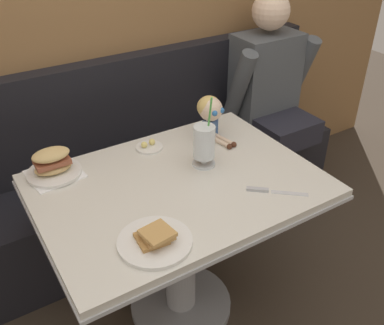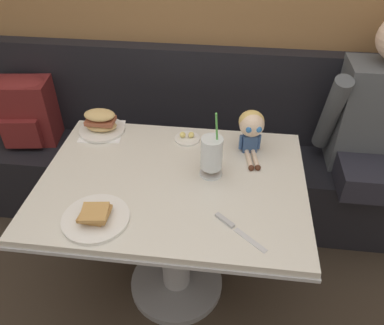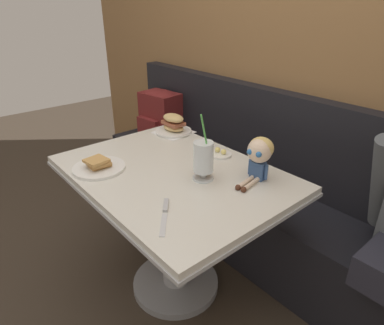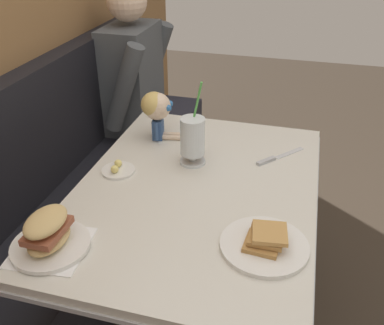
% 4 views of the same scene
% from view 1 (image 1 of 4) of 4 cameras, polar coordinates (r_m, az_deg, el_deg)
% --- Properties ---
extents(wood_panel_wall, '(4.40, 0.08, 2.40)m').
position_cam_1_polar(wood_panel_wall, '(2.28, -13.69, 18.06)').
color(wood_panel_wall, olive).
rests_on(wood_panel_wall, ground).
extents(booth_bench, '(2.60, 0.48, 1.00)m').
position_cam_1_polar(booth_bench, '(2.44, -9.11, -3.27)').
color(booth_bench, black).
rests_on(booth_bench, ground).
extents(diner_table, '(1.11, 0.81, 0.74)m').
position_cam_1_polar(diner_table, '(1.86, -1.67, -7.54)').
color(diner_table, silver).
rests_on(diner_table, ground).
extents(toast_plate, '(0.25, 0.25, 0.06)m').
position_cam_1_polar(toast_plate, '(1.46, -4.85, -10.02)').
color(toast_plate, white).
rests_on(toast_plate, diner_table).
extents(milkshake_glass, '(0.10, 0.10, 0.31)m').
position_cam_1_polar(milkshake_glass, '(1.79, 1.59, 2.47)').
color(milkshake_glass, silver).
rests_on(milkshake_glass, diner_table).
extents(sandwich_plate, '(0.22, 0.22, 0.12)m').
position_cam_1_polar(sandwich_plate, '(1.84, -17.69, -0.28)').
color(sandwich_plate, white).
rests_on(sandwich_plate, diner_table).
extents(butter_saucer, '(0.12, 0.12, 0.04)m').
position_cam_1_polar(butter_saucer, '(1.96, -5.61, 2.11)').
color(butter_saucer, white).
rests_on(butter_saucer, diner_table).
extents(butter_knife, '(0.19, 0.17, 0.01)m').
position_cam_1_polar(butter_knife, '(1.70, 9.66, -3.62)').
color(butter_knife, silver).
rests_on(butter_knife, diner_table).
extents(seated_doll, '(0.13, 0.23, 0.20)m').
position_cam_1_polar(seated_doll, '(1.99, 2.44, 6.68)').
color(seated_doll, '#385689').
rests_on(seated_doll, diner_table).
extents(diner_patron, '(0.55, 0.48, 0.81)m').
position_cam_1_polar(diner_patron, '(2.65, 9.95, 10.04)').
color(diner_patron, '#4C5156').
rests_on(diner_patron, booth_bench).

